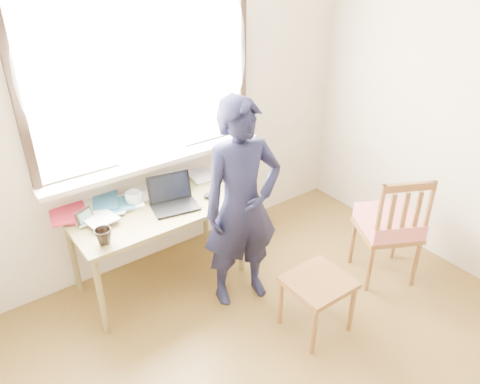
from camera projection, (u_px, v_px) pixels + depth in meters
room_shell at (343, 142)px, 2.22m from camera, size 3.52×4.02×2.61m
desk at (157, 216)px, 3.55m from camera, size 1.29×0.64×0.69m
laptop at (173, 199)px, 3.53m from camera, size 0.38×0.33×0.23m
mug_white at (134, 198)px, 3.55m from camera, size 0.18×0.18×0.10m
mug_dark at (104, 236)px, 3.10m from camera, size 0.16×0.16×0.11m
mouse at (209, 196)px, 3.65m from camera, size 0.09×0.06×0.03m
desk_clutter at (117, 203)px, 3.54m from camera, size 0.81×0.53×0.04m
book_a at (93, 212)px, 3.44m from camera, size 0.25×0.31×0.03m
book_b at (191, 178)px, 3.91m from camera, size 0.21×0.27×0.02m
picture_frame at (84, 218)px, 3.30m from camera, size 0.13×0.07×0.11m
work_chair at (318, 288)px, 3.22m from camera, size 0.42×0.40×0.43m
side_chair at (389, 224)px, 3.67m from camera, size 0.59×0.58×0.96m
person at (242, 206)px, 3.32m from camera, size 0.66×0.50×1.61m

